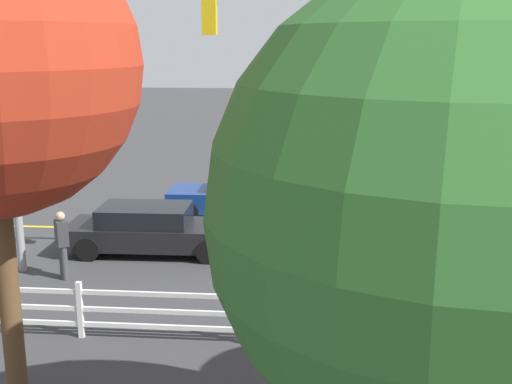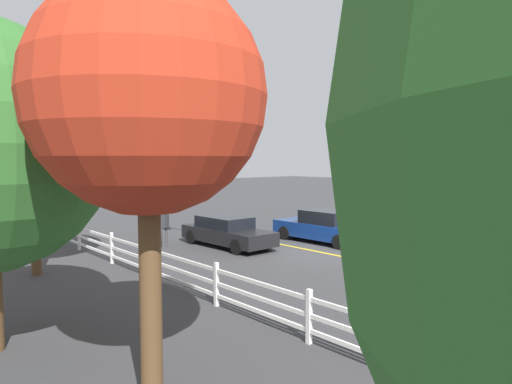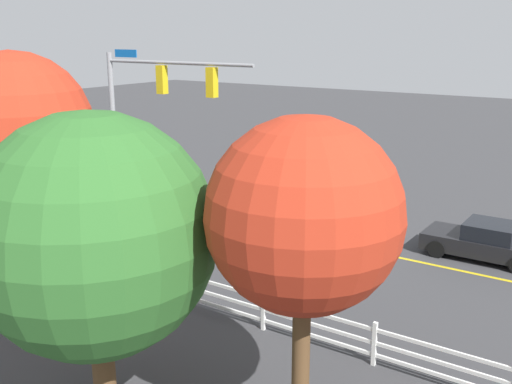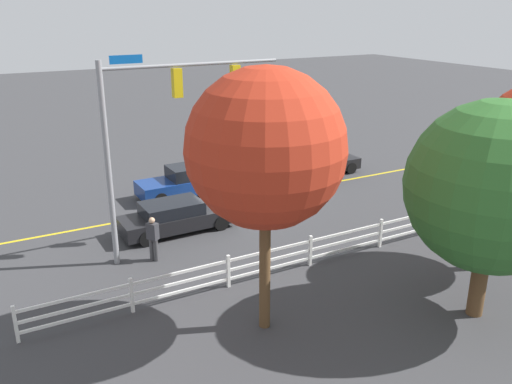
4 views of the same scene
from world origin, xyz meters
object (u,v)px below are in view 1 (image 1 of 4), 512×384
at_px(car_1, 243,195).
at_px(pedestrian, 62,242).
at_px(car_2, 490,203).
at_px(tree_3, 455,211).
at_px(car_0, 152,229).

height_order(car_1, pedestrian, pedestrian).
distance_m(car_2, tree_3, 15.11).
height_order(car_0, tree_3, tree_3).
bearing_deg(pedestrian, car_0, 18.52).
xyz_separation_m(car_0, car_1, (-2.10, -3.97, 0.05)).
xyz_separation_m(car_2, pedestrian, (11.68, 5.94, 0.28)).
bearing_deg(car_1, car_2, 177.85).
distance_m(car_1, tree_3, 15.07).
bearing_deg(car_0, car_2, 19.76).
xyz_separation_m(car_0, tree_3, (-5.70, 10.27, 3.41)).
bearing_deg(car_0, car_1, 61.13).
distance_m(car_1, pedestrian, 7.18).
relative_size(car_1, car_2, 1.16).
relative_size(car_0, tree_3, 0.73).
height_order(car_1, tree_3, tree_3).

